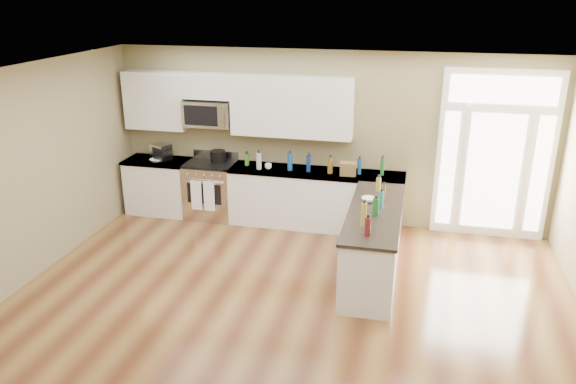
{
  "coord_description": "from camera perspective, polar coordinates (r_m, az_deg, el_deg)",
  "views": [
    {
      "loc": [
        1.37,
        -4.68,
        3.7
      ],
      "look_at": [
        -0.2,
        2.0,
        1.18
      ],
      "focal_mm": 35.0,
      "sensor_mm": 36.0,
      "label": 1
    }
  ],
  "objects": [
    {
      "name": "room_shell",
      "position": [
        5.27,
        -2.9,
        -2.1
      ],
      "size": [
        8.0,
        8.0,
        8.0
      ],
      "color": "#897E57",
      "rests_on": "ground"
    },
    {
      "name": "back_cabinet_left",
      "position": [
        9.93,
        -12.89,
        0.45
      ],
      "size": [
        1.1,
        0.66,
        0.94
      ],
      "color": "silver",
      "rests_on": "ground"
    },
    {
      "name": "cup_counter",
      "position": [
        9.04,
        -2.02,
        2.64
      ],
      "size": [
        0.12,
        0.12,
        0.09
      ],
      "primitive_type": "imported",
      "rotation": [
        0.0,
        0.0,
        0.12
      ],
      "color": "white",
      "rests_on": "back_cabinet_right"
    },
    {
      "name": "bowl_left",
      "position": [
        9.67,
        -13.24,
        3.16
      ],
      "size": [
        0.22,
        0.22,
        0.05
      ],
      "primitive_type": "imported",
      "rotation": [
        0.0,
        0.0,
        -0.11
      ],
      "color": "white",
      "rests_on": "back_cabinet_left"
    },
    {
      "name": "stockpot",
      "position": [
        9.45,
        -7.14,
        3.7
      ],
      "size": [
        0.33,
        0.33,
        0.2
      ],
      "primitive_type": "cylinder",
      "rotation": [
        0.0,
        0.0,
        -0.38
      ],
      "color": "black",
      "rests_on": "kitchen_range"
    },
    {
      "name": "peninsula_cabinet",
      "position": [
        7.66,
        8.64,
        -5.32
      ],
      "size": [
        0.69,
        2.32,
        0.94
      ],
      "color": "silver",
      "rests_on": "ground"
    },
    {
      "name": "upper_cabinet_left",
      "position": [
        9.68,
        -13.26,
        9.05
      ],
      "size": [
        1.04,
        0.33,
        0.95
      ],
      "primitive_type": "cube",
      "color": "silver",
      "rests_on": "room_shell"
    },
    {
      "name": "cardboard_box",
      "position": [
        8.76,
        6.12,
        2.37
      ],
      "size": [
        0.27,
        0.2,
        0.2
      ],
      "primitive_type": "cube",
      "rotation": [
        0.0,
        0.0,
        0.11
      ],
      "color": "brown",
      "rests_on": "back_cabinet_right"
    },
    {
      "name": "upper_cabinet_short",
      "position": [
        9.26,
        -8.13,
        10.63
      ],
      "size": [
        0.82,
        0.33,
        0.4
      ],
      "primitive_type": "cube",
      "color": "silver",
      "rests_on": "room_shell"
    },
    {
      "name": "entry_door",
      "position": [
        9.04,
        20.24,
        3.49
      ],
      "size": [
        1.7,
        0.1,
        2.6
      ],
      "color": "white",
      "rests_on": "ground"
    },
    {
      "name": "counter_bottles",
      "position": [
        8.21,
        4.28,
        1.36
      ],
      "size": [
        2.36,
        2.42,
        0.29
      ],
      "color": "#19591E",
      "rests_on": "back_cabinet_right"
    },
    {
      "name": "back_cabinet_right",
      "position": [
        9.11,
        2.69,
        -0.86
      ],
      "size": [
        2.85,
        0.66,
        0.94
      ],
      "color": "silver",
      "rests_on": "ground"
    },
    {
      "name": "microwave",
      "position": [
        9.31,
        -8.08,
        7.92
      ],
      "size": [
        0.78,
        0.41,
        0.42
      ],
      "color": "silver",
      "rests_on": "room_shell"
    },
    {
      "name": "upper_cabinet_right",
      "position": [
        8.91,
        0.37,
        8.66
      ],
      "size": [
        1.94,
        0.33,
        0.95
      ],
      "primitive_type": "cube",
      "color": "silver",
      "rests_on": "room_shell"
    },
    {
      "name": "bowl_peninsula",
      "position": [
        7.73,
        8.18,
        -0.76
      ],
      "size": [
        0.22,
        0.22,
        0.06
      ],
      "primitive_type": "imported",
      "rotation": [
        0.0,
        0.0,
        0.17
      ],
      "color": "white",
      "rests_on": "peninsula_cabinet"
    },
    {
      "name": "ground",
      "position": [
        6.12,
        -2.61,
        -17.07
      ],
      "size": [
        8.0,
        8.0,
        0.0
      ],
      "primitive_type": "plane",
      "color": "#552E18"
    },
    {
      "name": "kitchen_range",
      "position": [
        9.55,
        -7.8,
        0.25
      ],
      "size": [
        0.8,
        0.71,
        1.08
      ],
      "color": "silver",
      "rests_on": "ground"
    },
    {
      "name": "toaster_oven",
      "position": [
        9.75,
        -12.78,
        4.01
      ],
      "size": [
        0.39,
        0.35,
        0.27
      ],
      "primitive_type": "cube",
      "rotation": [
        0.0,
        0.0,
        -0.42
      ],
      "color": "silver",
      "rests_on": "back_cabinet_left"
    }
  ]
}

